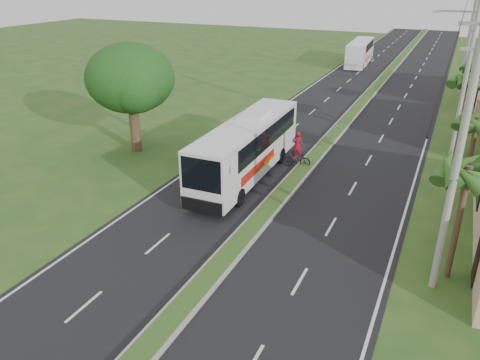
% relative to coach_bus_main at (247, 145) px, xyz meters
% --- Properties ---
extents(ground, '(180.00, 180.00, 0.00)m').
position_rel_coach_bus_main_xyz_m(ground, '(2.88, -8.97, -2.11)').
color(ground, '#26511D').
rests_on(ground, ground).
extents(road_asphalt, '(14.00, 160.00, 0.02)m').
position_rel_coach_bus_main_xyz_m(road_asphalt, '(2.88, 11.03, -2.10)').
color(road_asphalt, black).
rests_on(road_asphalt, ground).
extents(median_strip, '(1.20, 160.00, 0.18)m').
position_rel_coach_bus_main_xyz_m(median_strip, '(2.88, 11.03, -2.01)').
color(median_strip, gray).
rests_on(median_strip, ground).
extents(lane_edge_left, '(0.12, 160.00, 0.01)m').
position_rel_coach_bus_main_xyz_m(lane_edge_left, '(-3.82, 11.03, -2.11)').
color(lane_edge_left, silver).
rests_on(lane_edge_left, ground).
extents(lane_edge_right, '(0.12, 160.00, 0.01)m').
position_rel_coach_bus_main_xyz_m(lane_edge_right, '(9.58, 11.03, -2.11)').
color(lane_edge_right, silver).
rests_on(lane_edge_right, ground).
extents(palm_verge_a, '(2.40, 2.40, 5.45)m').
position_rel_coach_bus_main_xyz_m(palm_verge_a, '(11.88, -5.97, 2.63)').
color(palm_verge_a, '#473321').
rests_on(palm_verge_a, ground).
extents(palm_verge_b, '(2.40, 2.40, 5.05)m').
position_rel_coach_bus_main_xyz_m(palm_verge_b, '(12.28, 3.03, 2.25)').
color(palm_verge_b, '#473321').
rests_on(palm_verge_b, ground).
extents(palm_verge_c, '(2.40, 2.40, 5.85)m').
position_rel_coach_bus_main_xyz_m(palm_verge_c, '(11.68, 10.03, 3.01)').
color(palm_verge_c, '#473321').
rests_on(palm_verge_c, ground).
extents(palm_verge_d, '(2.40, 2.40, 5.25)m').
position_rel_coach_bus_main_xyz_m(palm_verge_d, '(12.18, 19.03, 2.44)').
color(palm_verge_d, '#473321').
rests_on(palm_verge_d, ground).
extents(shade_tree, '(6.30, 6.00, 7.54)m').
position_rel_coach_bus_main_xyz_m(shade_tree, '(-9.23, 1.05, 2.92)').
color(shade_tree, '#473321').
rests_on(shade_tree, ground).
extents(utility_pole_a, '(1.60, 0.28, 11.00)m').
position_rel_coach_bus_main_xyz_m(utility_pole_a, '(11.38, -6.97, 3.56)').
color(utility_pole_a, gray).
rests_on(utility_pole_a, ground).
extents(utility_pole_b, '(3.20, 0.28, 12.00)m').
position_rel_coach_bus_main_xyz_m(utility_pole_b, '(11.35, 9.03, 4.15)').
color(utility_pole_b, gray).
rests_on(utility_pole_b, ground).
extents(utility_pole_c, '(1.60, 0.28, 11.00)m').
position_rel_coach_bus_main_xyz_m(utility_pole_c, '(11.38, 29.03, 3.56)').
color(utility_pole_c, gray).
rests_on(utility_pole_c, ground).
extents(utility_pole_d, '(1.60, 0.28, 10.50)m').
position_rel_coach_bus_main_xyz_m(utility_pole_d, '(11.38, 49.03, 3.31)').
color(utility_pole_d, gray).
rests_on(utility_pole_d, ground).
extents(coach_bus_main, '(2.74, 11.91, 3.83)m').
position_rel_coach_bus_main_xyz_m(coach_bus_main, '(0.00, 0.00, 0.00)').
color(coach_bus_main, silver).
rests_on(coach_bus_main, ground).
extents(coach_bus_far, '(3.02, 10.94, 3.15)m').
position_rel_coach_bus_main_xyz_m(coach_bus_far, '(-1.79, 42.19, -0.32)').
color(coach_bus_far, white).
rests_on(coach_bus_far, ground).
extents(motorcyclist, '(1.86, 0.86, 2.45)m').
position_rel_coach_bus_main_xyz_m(motorcyclist, '(2.27, 2.85, -1.20)').
color(motorcyclist, black).
rests_on(motorcyclist, ground).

